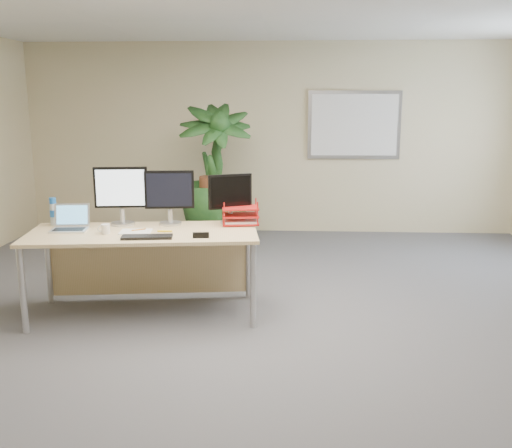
# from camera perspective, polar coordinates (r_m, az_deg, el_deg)

# --- Properties ---
(floor) EXTENTS (8.00, 8.00, 0.00)m
(floor) POSITION_cam_1_polar(r_m,az_deg,el_deg) (4.65, -0.42, -11.74)
(floor) COLOR #4E4E53
(floor) RESTS_ON ground
(back_wall) EXTENTS (7.00, 0.04, 2.70)m
(back_wall) POSITION_cam_1_polar(r_m,az_deg,el_deg) (8.26, 1.33, 8.51)
(back_wall) COLOR #C9BF8E
(back_wall) RESTS_ON floor
(whiteboard) EXTENTS (1.30, 0.04, 0.95)m
(whiteboard) POSITION_cam_1_polar(r_m,az_deg,el_deg) (8.26, 9.79, 9.73)
(whiteboard) COLOR #9F9EA3
(whiteboard) RESTS_ON back_wall
(desk) EXTENTS (2.08, 1.08, 0.77)m
(desk) POSITION_cam_1_polar(r_m,az_deg,el_deg) (5.24, -11.02, -2.20)
(desk) COLOR #D5BA7D
(desk) RESTS_ON floor
(floor_plant) EXTENTS (1.00, 1.00, 1.50)m
(floor_plant) POSITION_cam_1_polar(r_m,az_deg,el_deg) (7.38, -4.14, 3.34)
(floor_plant) COLOR #153B19
(floor_plant) RESTS_ON floor
(monitor_left) EXTENTS (0.48, 0.22, 0.54)m
(monitor_left) POSITION_cam_1_polar(r_m,az_deg,el_deg) (5.36, -13.34, 3.14)
(monitor_left) COLOR #B8B8BD
(monitor_left) RESTS_ON desk
(monitor_right) EXTENTS (0.45, 0.20, 0.50)m
(monitor_right) POSITION_cam_1_polar(r_m,az_deg,el_deg) (5.29, -8.64, 3.00)
(monitor_right) COLOR #B8B8BD
(monitor_right) RESTS_ON desk
(monitor_dark) EXTENTS (0.39, 0.21, 0.46)m
(monitor_dark) POSITION_cam_1_polar(r_m,az_deg,el_deg) (5.29, -2.60, 2.88)
(monitor_dark) COLOR #B8B8BD
(monitor_dark) RESTS_ON desk
(laptop) EXTENTS (0.34, 0.31, 0.22)m
(laptop) POSITION_cam_1_polar(r_m,az_deg,el_deg) (5.33, -18.06, 0.08)
(laptop) COLOR silver
(laptop) RESTS_ON desk
(keyboard) EXTENTS (0.43, 0.19, 0.02)m
(keyboard) POSITION_cam_1_polar(r_m,az_deg,el_deg) (4.84, -10.85, -1.27)
(keyboard) COLOR black
(keyboard) RESTS_ON desk
(coffee_mug) EXTENTS (0.11, 0.07, 0.08)m
(coffee_mug) POSITION_cam_1_polar(r_m,az_deg,el_deg) (5.08, -14.84, -0.48)
(coffee_mug) COLOR white
(coffee_mug) RESTS_ON desk
(spiral_notebook) EXTENTS (0.28, 0.22, 0.01)m
(spiral_notebook) POSITION_cam_1_polar(r_m,az_deg,el_deg) (5.08, -11.93, -0.76)
(spiral_notebook) COLOR white
(spiral_notebook) RESTS_ON desk
(orange_pen) EXTENTS (0.11, 0.08, 0.01)m
(orange_pen) POSITION_cam_1_polar(r_m,az_deg,el_deg) (5.10, -11.65, -0.56)
(orange_pen) COLOR orange
(orange_pen) RESTS_ON spiral_notebook
(yellow_highlighter) EXTENTS (0.13, 0.02, 0.02)m
(yellow_highlighter) POSITION_cam_1_polar(r_m,az_deg,el_deg) (5.04, -9.11, -0.71)
(yellow_highlighter) COLOR yellow
(yellow_highlighter) RESTS_ON desk
(water_bottle) EXTENTS (0.07, 0.07, 0.26)m
(water_bottle) POSITION_cam_1_polar(r_m,az_deg,el_deg) (5.56, -19.60, 1.14)
(water_bottle) COLOR silver
(water_bottle) RESTS_ON desk
(letter_tray) EXTENTS (0.36, 0.29, 0.16)m
(letter_tray) POSITION_cam_1_polar(r_m,az_deg,el_deg) (5.28, -1.57, 0.73)
(letter_tray) COLOR #B31816
(letter_tray) RESTS_ON desk
(stapler) EXTENTS (0.14, 0.05, 0.05)m
(stapler) POSITION_cam_1_polar(r_m,az_deg,el_deg) (4.79, -5.53, -1.12)
(stapler) COLOR black
(stapler) RESTS_ON desk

